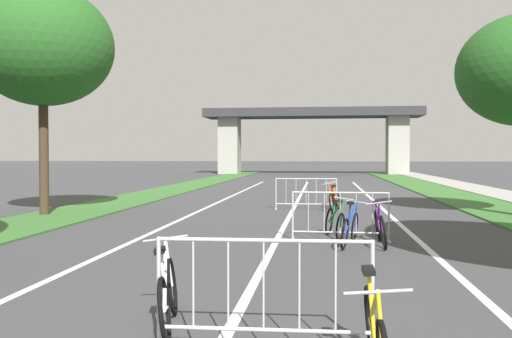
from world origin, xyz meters
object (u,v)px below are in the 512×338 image
crowd_barrier_third (306,194)px  bicycle_orange_6 (335,200)px  bicycle_green_3 (335,222)px  tree_left_maple_mid (43,47)px  bicycle_white_0 (168,294)px  bicycle_red_2 (334,198)px  bicycle_yellow_5 (376,335)px  bicycle_blue_1 (350,228)px  bicycle_purple_4 (380,227)px  crowd_barrier_nearest (264,295)px  crowd_barrier_second (340,217)px

crowd_barrier_third → bicycle_orange_6: (0.94, -0.39, -0.17)m
bicycle_green_3 → tree_left_maple_mid: bearing=-32.8°
tree_left_maple_mid → bicycle_orange_6: (8.70, 2.48, -4.72)m
bicycle_white_0 → bicycle_red_2: size_ratio=0.98×
bicycle_red_2 → bicycle_white_0: bearing=-100.0°
tree_left_maple_mid → bicycle_green_3: 10.31m
tree_left_maple_mid → bicycle_yellow_5: bearing=-51.0°
crowd_barrier_third → bicycle_green_3: crowd_barrier_third is taller
bicycle_blue_1 → bicycle_purple_4: bearing=24.6°
bicycle_purple_4 → bicycle_yellow_5: size_ratio=1.04×
crowd_barrier_nearest → bicycle_blue_1: (1.11, 5.93, -0.15)m
bicycle_blue_1 → bicycle_yellow_5: (-0.12, -6.50, -0.00)m
bicycle_green_3 → bicycle_yellow_5: (0.16, -7.51, 0.01)m
tree_left_maple_mid → crowd_barrier_nearest: 13.59m
bicycle_orange_6 → tree_left_maple_mid: bearing=27.6°
bicycle_orange_6 → bicycle_white_0: bearing=92.3°
crowd_barrier_nearest → tree_left_maple_mid: bearing=127.2°
bicycle_blue_1 → bicycle_red_2: bicycle_red_2 is taller
crowd_barrier_nearest → bicycle_yellow_5: (0.99, -0.57, -0.15)m
bicycle_purple_4 → bicycle_red_2: bearing=-84.2°
bicycle_red_2 → bicycle_yellow_5: size_ratio=1.01×
crowd_barrier_nearest → bicycle_orange_6: bearing=85.7°
crowd_barrier_second → bicycle_red_2: bearing=89.9°
bicycle_yellow_5 → crowd_barrier_nearest: bearing=-30.7°
crowd_barrier_third → tree_left_maple_mid: bearing=-159.7°
bicycle_white_0 → bicycle_blue_1: size_ratio=0.98×
bicycle_white_0 → tree_left_maple_mid: bearing=112.7°
bicycle_blue_1 → bicycle_red_2: bearing=104.4°
bicycle_blue_1 → crowd_barrier_third: bearing=111.9°
crowd_barrier_third → crowd_barrier_second: bearing=-82.0°
crowd_barrier_second → crowd_barrier_third: same height
crowd_barrier_second → bicycle_blue_1: (0.18, -0.61, -0.15)m
crowd_barrier_third → bicycle_blue_1: crowd_barrier_third is taller
bicycle_purple_4 → bicycle_orange_6: bicycle_orange_6 is taller
crowd_barrier_nearest → bicycle_purple_4: crowd_barrier_nearest is taller
bicycle_purple_4 → crowd_barrier_nearest: bearing=74.2°
crowd_barrier_third → bicycle_green_3: size_ratio=1.26×
tree_left_maple_mid → crowd_barrier_second: size_ratio=3.27×
bicycle_purple_4 → crowd_barrier_third: bearing=-76.4°
crowd_barrier_nearest → bicycle_yellow_5: bearing=-30.0°
bicycle_white_0 → bicycle_purple_4: bicycle_purple_4 is taller
crowd_barrier_third → bicycle_orange_6: crowd_barrier_third is taller
bicycle_orange_6 → bicycle_blue_1: bearing=103.0°
crowd_barrier_third → bicycle_purple_4: bearing=-76.4°
bicycle_blue_1 → bicycle_white_0: bearing=-98.5°
tree_left_maple_mid → crowd_barrier_third: 9.44m
bicycle_white_0 → bicycle_yellow_5: 2.29m
crowd_barrier_third → bicycle_red_2: size_ratio=1.26×
crowd_barrier_second → crowd_barrier_third: bearing=98.0°
crowd_barrier_third → bicycle_blue_1: (1.09, -7.15, -0.15)m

